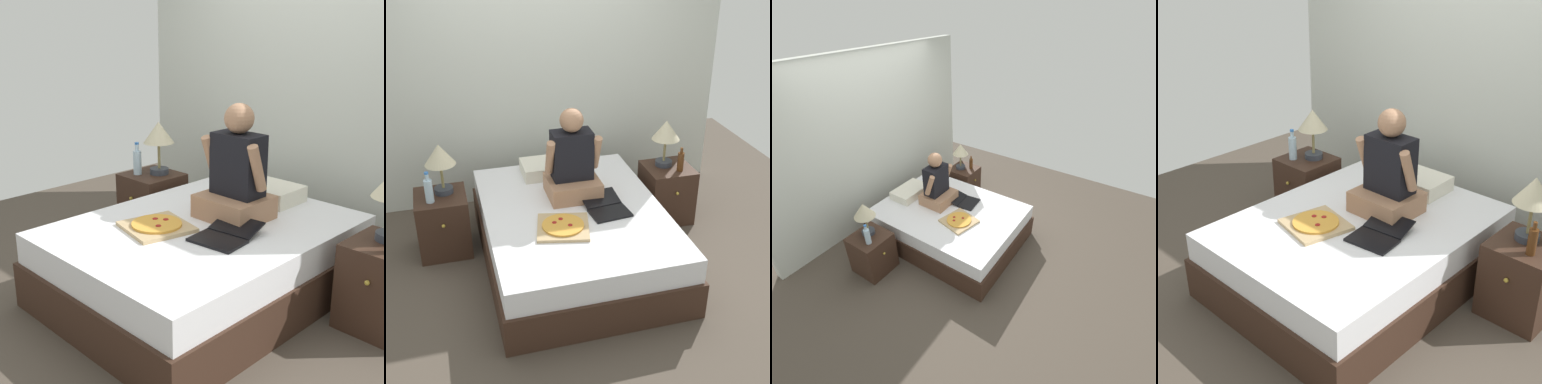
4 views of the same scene
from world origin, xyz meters
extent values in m
plane|color=#4C4238|center=(0.00, 0.00, 0.00)|extent=(5.76, 5.76, 0.00)
cube|color=silver|center=(0.00, 1.35, 1.25)|extent=(3.76, 0.12, 2.50)
cube|color=#382319|center=(0.00, 0.00, 0.15)|extent=(1.51, 1.99, 0.31)
cube|color=white|center=(0.00, 0.00, 0.41)|extent=(1.46, 1.93, 0.20)
cube|color=#382319|center=(-1.06, 0.47, 0.27)|extent=(0.44, 0.44, 0.55)
sphere|color=gold|center=(-1.06, 0.23, 0.38)|extent=(0.03, 0.03, 0.03)
cylinder|color=#333842|center=(-1.02, 0.52, 0.57)|extent=(0.16, 0.16, 0.05)
cylinder|color=olive|center=(-1.02, 0.52, 0.71)|extent=(0.02, 0.02, 0.22)
cone|color=beige|center=(-1.02, 0.52, 0.91)|extent=(0.26, 0.26, 0.18)
cylinder|color=silver|center=(-1.14, 0.38, 0.65)|extent=(0.07, 0.07, 0.20)
cylinder|color=silver|center=(-1.14, 0.38, 0.78)|extent=(0.03, 0.03, 0.06)
cylinder|color=blue|center=(-1.14, 0.38, 0.82)|extent=(0.04, 0.04, 0.02)
cube|color=#382319|center=(1.06, 0.47, 0.27)|extent=(0.44, 0.44, 0.55)
sphere|color=gold|center=(1.06, 0.23, 0.38)|extent=(0.03, 0.03, 0.03)
cylinder|color=#333842|center=(1.03, 0.52, 0.57)|extent=(0.16, 0.16, 0.05)
cylinder|color=olive|center=(1.03, 0.52, 0.71)|extent=(0.02, 0.02, 0.22)
cone|color=beige|center=(1.03, 0.52, 0.91)|extent=(0.26, 0.26, 0.18)
cylinder|color=#512D14|center=(1.13, 0.37, 0.64)|extent=(0.06, 0.06, 0.18)
cylinder|color=#512D14|center=(1.13, 0.37, 0.75)|extent=(0.03, 0.03, 0.05)
cube|color=silver|center=(-0.04, 0.71, 0.57)|extent=(0.52, 0.34, 0.12)
cube|color=#A37556|center=(0.06, 0.24, 0.59)|extent=(0.44, 0.40, 0.16)
cube|color=black|center=(0.06, 0.27, 0.88)|extent=(0.34, 0.20, 0.42)
sphere|color=#A37556|center=(0.06, 0.27, 1.19)|extent=(0.20, 0.20, 0.20)
cylinder|color=#A37556|center=(-0.14, 0.22, 0.90)|extent=(0.07, 0.18, 0.32)
cylinder|color=#A37556|center=(0.26, 0.22, 0.90)|extent=(0.07, 0.18, 0.32)
cube|color=black|center=(0.27, -0.16, 0.52)|extent=(0.34, 0.25, 0.02)
cube|color=black|center=(0.24, 0.05, 0.56)|extent=(0.33, 0.23, 0.06)
cube|color=tan|center=(-0.16, -0.27, 0.52)|extent=(0.48, 0.48, 0.02)
cylinder|color=gold|center=(-0.16, -0.27, 0.54)|extent=(0.33, 0.33, 0.02)
cylinder|color=maroon|center=(-0.22, -0.23, 0.55)|extent=(0.04, 0.04, 0.00)
cylinder|color=maroon|center=(-0.11, -0.30, 0.55)|extent=(0.04, 0.04, 0.00)
cylinder|color=maroon|center=(-0.16, -0.19, 0.55)|extent=(0.04, 0.04, 0.00)
camera|label=1|loc=(2.28, -2.39, 1.80)|focal=50.00mm
camera|label=2|loc=(-1.00, -3.72, 2.73)|focal=50.00mm
camera|label=3|loc=(-2.74, -2.08, 3.05)|focal=28.00mm
camera|label=4|loc=(2.26, -2.49, 2.38)|focal=50.00mm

